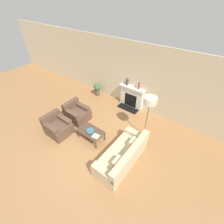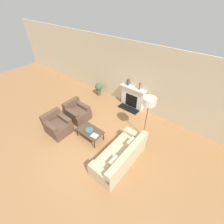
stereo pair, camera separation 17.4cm
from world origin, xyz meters
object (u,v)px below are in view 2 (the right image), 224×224
Objects in this scene: bowl at (89,130)px; potted_plant at (99,88)px; couch at (121,156)px; floor_lamp at (149,105)px; coffee_table at (90,131)px; book at (95,136)px; armchair_far at (77,113)px; armchair_near at (58,125)px; fireplace at (132,97)px; mantel_vase_center_left at (140,86)px; mantel_vase_left at (128,82)px.

potted_plant reaches higher than bowl.
couch is 1.87m from floor_lamp.
coffee_table is 3.43× the size of book.
armchair_near is at bearing -180.00° from armchair_far.
couch reaches higher than bowl.
potted_plant is (-2.15, 2.51, -0.03)m from book.
fireplace is 0.70× the size of floor_lamp.
mantel_vase_center_left is (0.29, 0.02, 0.69)m from fireplace.
mantel_vase_left reaches higher than bowl.
couch is 3.12m from mantel_vase_center_left.
armchair_far is (-1.35, -2.21, -0.20)m from fireplace.
floor_lamp is at bearing -50.84° from mantel_vase_center_left.
mantel_vase_left reaches higher than couch.
couch reaches higher than armchair_near.
bowl is at bearing -111.34° from armchair_far.
mantel_vase_center_left is 0.48× the size of potted_plant.
mantel_vase_left reaches higher than fireplace.
potted_plant is (-0.59, 1.98, 0.07)m from armchair_far.
floor_lamp is 2.22m from mantel_vase_left.
armchair_near is (-1.35, -3.21, -0.20)m from fireplace.
armchair_near is at bearing -78.87° from potted_plant.
potted_plant is (-3.34, 1.12, -1.14)m from floor_lamp.
mantel_vase_center_left is at bearing 3.01° from fireplace.
bowl reaches higher than coffee_table.
armchair_far is 2.06m from potted_plant.
armchair_far is 1.32m from coffee_table.
floor_lamp reaches higher than fireplace.
mantel_vase_center_left reaches higher than mantel_vase_left.
coffee_table is 3.39× the size of mantel_vase_left.
armchair_far is 1.36m from bowl.
floor_lamp is at bearing 42.27° from bowl.
mantel_vase_left is 0.60m from mantel_vase_center_left.
mantel_vase_left is at bearing -148.82° from couch.
mantel_vase_center_left is (-1.09, 2.79, 0.89)m from couch.
armchair_near is at bearing -116.96° from mantel_vase_center_left.
bowl is (1.26, -0.49, 0.14)m from armchair_far.
couch is 1.49m from coffee_table.
coffee_table is at bearing -110.10° from armchair_far.
bowl is at bearing -63.50° from coffee_table.
armchair_near is at bearing -158.23° from bowl.
couch reaches higher than coffee_table.
potted_plant is at bearing 16.48° from armchair_far.
armchair_near is 1.00× the size of armchair_far.
book is 0.90× the size of mantel_vase_center_left.
book is (0.32, -0.08, 0.04)m from coffee_table.
book is (-1.16, 0.03, 0.11)m from couch.
bowl is at bearing -85.30° from mantel_vase_left.
armchair_near is 3.72m from mantel_vase_center_left.
armchair_far is 2.61m from mantel_vase_left.
coffee_table is 0.55× the size of floor_lamp.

